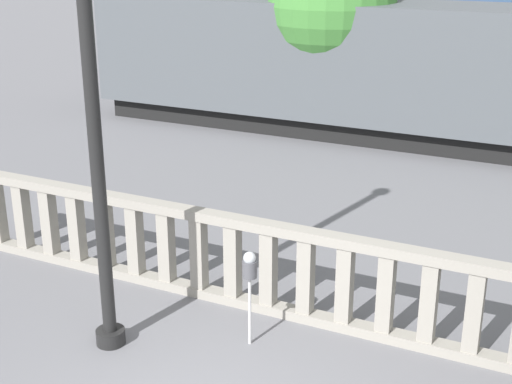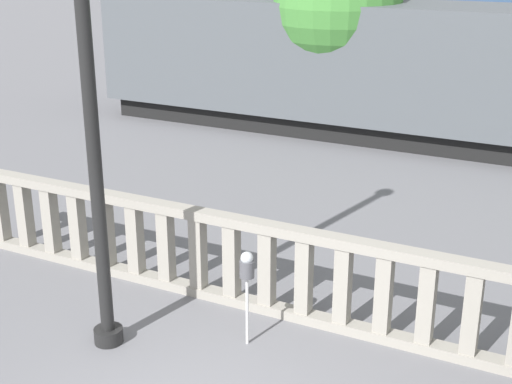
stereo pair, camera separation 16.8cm
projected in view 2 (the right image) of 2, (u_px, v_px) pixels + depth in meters
The scene contains 5 objects.
balustrade at pixel (304, 276), 9.66m from camera, with size 12.24×0.24×1.36m.
lamppost at pixel (90, 98), 8.27m from camera, with size 0.38×0.38×6.39m.
parking_meter at pixel (247, 270), 8.98m from camera, with size 0.19×0.19×1.31m.
train_far at pixel (491, 13), 31.58m from camera, with size 21.44×3.03×3.97m.
tree_left at pixel (338, 6), 18.19m from camera, with size 3.32×3.32×5.02m.
Camera 2 is at (3.35, -5.03, 5.04)m, focal length 50.00 mm.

